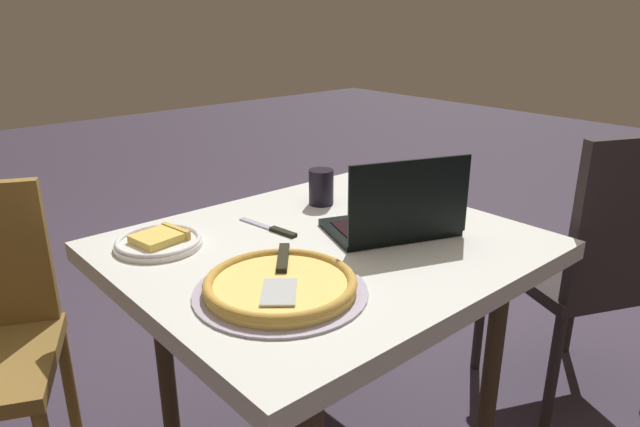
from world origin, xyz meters
TOP-DOWN VIEW (x-y plane):
  - dining_table at (0.00, 0.00)m, footprint 1.02×0.88m
  - laptop at (-0.17, 0.08)m, footprint 0.39×0.32m
  - pizza_plate at (0.34, -0.26)m, footprint 0.22×0.22m
  - pizza_tray at (0.26, 0.15)m, footprint 0.37×0.37m
  - table_knife at (0.05, -0.16)m, footprint 0.05×0.21m
  - drink_cup at (-0.19, -0.24)m, footprint 0.08×0.08m
  - chair_far at (-0.79, 0.37)m, footprint 0.58×0.58m

SIDE VIEW (x-z plane):
  - chair_far at x=-0.79m, z-range 0.06..1.02m
  - dining_table at x=0.00m, z-range 0.28..0.99m
  - table_knife at x=0.05m, z-range 0.70..0.71m
  - pizza_plate at x=0.34m, z-range 0.70..0.73m
  - pizza_tray at x=0.26m, z-range 0.70..0.74m
  - laptop at x=-0.17m, z-range 0.64..0.86m
  - drink_cup at x=-0.19m, z-range 0.70..0.81m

